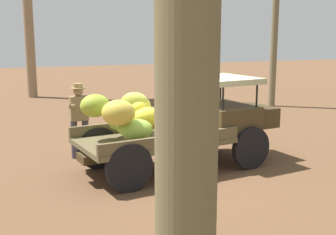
# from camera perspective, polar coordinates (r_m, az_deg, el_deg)

# --- Properties ---
(ground_plane) EXTENTS (60.00, 60.00, 0.00)m
(ground_plane) POSITION_cam_1_polar(r_m,az_deg,el_deg) (9.53, 1.70, -6.35)
(ground_plane) COLOR brown
(truck) EXTENTS (4.61, 2.28, 1.89)m
(truck) POSITION_cam_1_polar(r_m,az_deg,el_deg) (9.25, 1.82, -0.69)
(truck) COLOR #41331C
(truck) RESTS_ON ground
(farmer) EXTENTS (0.53, 0.46, 1.72)m
(farmer) POSITION_cam_1_polar(r_m,az_deg,el_deg) (10.16, -11.44, 0.23)
(farmer) COLOR #423D4C
(farmer) RESTS_ON ground
(loose_banana_bunch) EXTENTS (0.47, 0.61, 0.30)m
(loose_banana_bunch) POSITION_cam_1_polar(r_m,az_deg,el_deg) (10.70, -8.00, -3.70)
(loose_banana_bunch) COLOR gold
(loose_banana_bunch) RESTS_ON ground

